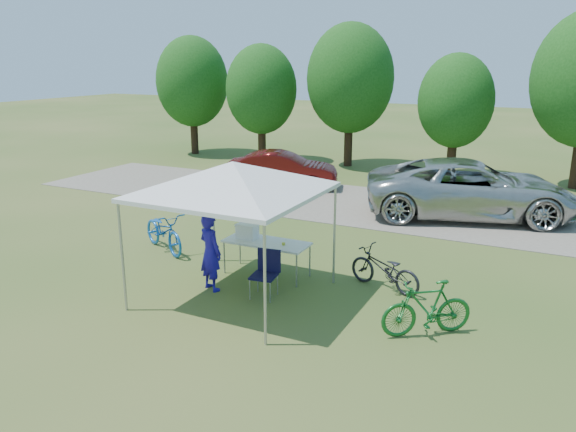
% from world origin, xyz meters
% --- Properties ---
extents(ground, '(100.00, 100.00, 0.00)m').
position_xyz_m(ground, '(0.00, 0.00, 0.00)').
color(ground, '#2D5119').
rests_on(ground, ground).
extents(gravel_strip, '(24.00, 5.00, 0.02)m').
position_xyz_m(gravel_strip, '(0.00, 8.00, 0.01)').
color(gravel_strip, gray).
rests_on(gravel_strip, ground).
extents(canopy, '(4.53, 4.53, 3.00)m').
position_xyz_m(canopy, '(0.00, 0.00, 2.65)').
color(canopy, '#A5A5AA').
rests_on(canopy, ground).
extents(treeline, '(24.89, 4.28, 6.30)m').
position_xyz_m(treeline, '(-0.29, 14.05, 3.53)').
color(treeline, '#382314').
rests_on(treeline, ground).
extents(folding_table, '(1.87, 0.78, 0.77)m').
position_xyz_m(folding_table, '(0.01, 1.27, 0.73)').
color(folding_table, white).
rests_on(folding_table, ground).
extents(folding_chair, '(0.54, 0.56, 0.94)m').
position_xyz_m(folding_chair, '(0.54, 0.30, 0.56)').
color(folding_chair, black).
rests_on(folding_chair, ground).
extents(cooler, '(0.46, 0.31, 0.33)m').
position_xyz_m(cooler, '(-0.47, 1.27, 0.94)').
color(cooler, white).
rests_on(cooler, folding_table).
extents(ice_cream_cup, '(0.07, 0.07, 0.05)m').
position_xyz_m(ice_cream_cup, '(0.45, 1.22, 0.80)').
color(ice_cream_cup, gold).
rests_on(ice_cream_cup, folding_table).
extents(cyclist, '(0.69, 0.57, 1.61)m').
position_xyz_m(cyclist, '(-0.62, 0.06, 0.81)').
color(cyclist, '#1C1299').
rests_on(cyclist, ground).
extents(bike_blue, '(2.00, 1.45, 1.00)m').
position_xyz_m(bike_blue, '(-3.03, 1.57, 0.50)').
color(bike_blue, '#145AB2').
rests_on(bike_blue, ground).
extents(bike_green, '(1.57, 1.37, 0.98)m').
position_xyz_m(bike_green, '(3.79, 0.06, 0.49)').
color(bike_green, '#156124').
rests_on(bike_green, ground).
extents(bike_dark, '(1.75, 1.03, 0.87)m').
position_xyz_m(bike_dark, '(2.56, 1.64, 0.43)').
color(bike_dark, black).
rests_on(bike_dark, ground).
extents(minivan, '(6.68, 4.53, 1.70)m').
position_xyz_m(minivan, '(3.21, 8.08, 0.87)').
color(minivan, '#B8B9B4').
rests_on(minivan, gravel_strip).
extents(sedan, '(4.24, 2.63, 1.32)m').
position_xyz_m(sedan, '(-3.59, 9.05, 0.68)').
color(sedan, '#540F0E').
rests_on(sedan, gravel_strip).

